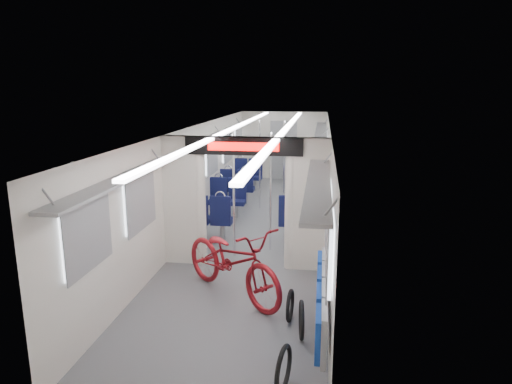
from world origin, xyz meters
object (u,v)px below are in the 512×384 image
bike_hoop_a (283,371)px  stanchion_far_right (284,167)px  flip_bench (322,299)px  bike_hoop_b (301,322)px  bike_hoop_c (290,307)px  seat_bay_near_left (220,205)px  stanchion_far_left (260,165)px  bicycle (232,260)px  seat_bay_far_left (243,178)px  seat_bay_near_right (303,205)px  stanchion_near_right (271,193)px  stanchion_near_left (234,197)px  seat_bay_far_right (308,178)px

bike_hoop_a → stanchion_far_right: 7.21m
flip_bench → bike_hoop_b: (-0.24, 0.03, -0.35)m
flip_bench → bike_hoop_c: flip_bench is taller
seat_bay_near_left → stanchion_far_left: bearing=69.7°
bicycle → stanchion_far_right: size_ratio=0.95×
bicycle → stanchion_far_left: (-0.29, 5.16, 0.58)m
bike_hoop_c → seat_bay_far_left: 7.31m
seat_bay_near_right → stanchion_near_right: 1.67m
stanchion_near_left → bike_hoop_c: bearing=-62.3°
bike_hoop_c → stanchion_far_right: size_ratio=0.20×
stanchion_near_left → stanchion_far_right: (0.64, 3.34, 0.00)m
seat_bay_far_left → bike_hoop_c: bearing=-75.1°
bicycle → stanchion_near_left: (-0.29, 1.65, 0.58)m
flip_bench → seat_bay_far_left: seat_bay_far_left is taller
stanchion_near_right → stanchion_far_right: bearing=89.8°
stanchion_near_left → stanchion_far_right: size_ratio=1.00×
bike_hoop_a → seat_bay_far_right: 8.84m
bike_hoop_c → seat_bay_near_left: (-1.88, 4.01, 0.33)m
seat_bay_near_right → seat_bay_far_left: 3.43m
stanchion_near_left → stanchion_far_left: size_ratio=1.00×
stanchion_near_left → bike_hoop_a: bearing=-71.8°
bike_hoop_b → seat_bay_near_right: seat_bay_near_right is taller
flip_bench → bike_hoop_c: bearing=132.1°
seat_bay_far_left → stanchion_near_right: bearing=-73.4°
bike_hoop_c → bicycle: bearing=144.7°
seat_bay_far_left → stanchion_far_right: stanchion_far_right is taller
bike_hoop_c → stanchion_far_right: bearing=95.8°
bicycle → flip_bench: size_ratio=1.02×
bike_hoop_a → seat_bay_far_left: 8.77m
stanchion_far_right → stanchion_near_right: bearing=-90.2°
seat_bay_near_right → seat_bay_far_right: 3.16m
seat_bay_far_right → stanchion_far_left: stanchion_far_left is taller
stanchion_near_left → stanchion_far_right: bearing=79.2°
flip_bench → seat_bay_far_left: bearing=106.9°
seat_bay_far_left → bike_hoop_a: bearing=-77.4°
bike_hoop_a → seat_bay_far_left: size_ratio=0.26×
bicycle → bike_hoop_a: size_ratio=4.19×
seat_bay_near_left → seat_bay_far_right: bearing=60.7°
flip_bench → seat_bay_far_left: 7.86m
seat_bay_far_left → seat_bay_far_right: seat_bay_far_right is taller
seat_bay_near_left → seat_bay_far_right: seat_bay_far_right is taller
stanchion_far_left → stanchion_far_right: 0.66m
bike_hoop_a → bike_hoop_b: bearing=82.7°
seat_bay_near_left → stanchion_near_right: stanchion_near_right is taller
bicycle → seat_bay_far_left: bicycle is taller
seat_bay_far_right → bike_hoop_b: bearing=-88.7°
seat_bay_near_right → bike_hoop_c: bearing=-89.9°
stanchion_near_right → stanchion_far_left: size_ratio=1.00×
seat_bay_near_left → stanchion_far_right: size_ratio=0.87×
seat_bay_far_left → seat_bay_near_left: bearing=-90.0°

